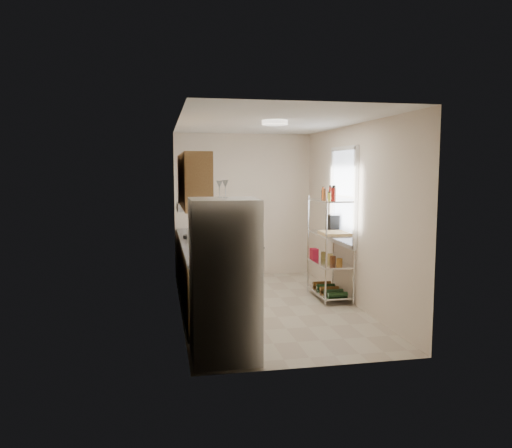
{
  "coord_description": "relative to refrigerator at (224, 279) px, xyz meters",
  "views": [
    {
      "loc": [
        -1.51,
        -6.79,
        1.97
      ],
      "look_at": [
        -0.14,
        0.25,
        1.17
      ],
      "focal_mm": 35.0,
      "sensor_mm": 36.0,
      "label": 1
    }
  ],
  "objects": [
    {
      "name": "room",
      "position": [
        0.87,
        1.78,
        0.47
      ],
      "size": [
        2.52,
        4.42,
        2.62
      ],
      "color": "#B8AC95",
      "rests_on": "ground"
    },
    {
      "name": "counter_run",
      "position": [
        -0.05,
        2.21,
        -0.38
      ],
      "size": [
        0.63,
        3.51,
        0.9
      ],
      "color": "#A57B46",
      "rests_on": "ground"
    },
    {
      "name": "upper_cabinets",
      "position": [
        -0.18,
        1.88,
        0.98
      ],
      "size": [
        0.33,
        2.2,
        0.72
      ],
      "primitive_type": "cube",
      "color": "#A57B46",
      "rests_on": "room"
    },
    {
      "name": "range_hood",
      "position": [
        -0.13,
        2.68,
        0.56
      ],
      "size": [
        0.5,
        0.6,
        0.12
      ],
      "primitive_type": "cube",
      "color": "#B7BABC",
      "rests_on": "room"
    },
    {
      "name": "window",
      "position": [
        2.1,
        2.13,
        0.72
      ],
      "size": [
        0.06,
        1.0,
        1.46
      ],
      "primitive_type": "cube",
      "color": "white",
      "rests_on": "room"
    },
    {
      "name": "bakers_rack",
      "position": [
        1.88,
        2.07,
        0.27
      ],
      "size": [
        0.45,
        0.9,
        1.73
      ],
      "color": "silver",
      "rests_on": "ground"
    },
    {
      "name": "ceiling_dome",
      "position": [
        0.87,
        1.48,
        1.74
      ],
      "size": [
        0.34,
        0.34,
        0.05
      ],
      "primitive_type": "cylinder",
      "color": "white",
      "rests_on": "room"
    },
    {
      "name": "refrigerator",
      "position": [
        0.0,
        0.0,
        0.0
      ],
      "size": [
        0.69,
        0.69,
        1.67
      ],
      "primitive_type": "cube",
      "color": "white",
      "rests_on": "ground"
    },
    {
      "name": "wine_glass_a",
      "position": [
        0.03,
        0.09,
        0.93
      ],
      "size": [
        0.07,
        0.07,
        0.18
      ],
      "primitive_type": null,
      "color": "silver",
      "rests_on": "refrigerator"
    },
    {
      "name": "wine_glass_b",
      "position": [
        -0.02,
        0.16,
        0.92
      ],
      "size": [
        0.06,
        0.06,
        0.17
      ],
      "primitive_type": null,
      "color": "silver",
      "rests_on": "refrigerator"
    },
    {
      "name": "rice_cooker",
      "position": [
        -0.12,
        2.11,
        0.18
      ],
      "size": [
        0.29,
        0.29,
        0.23
      ],
      "primitive_type": "cylinder",
      "color": "silver",
      "rests_on": "counter_run"
    },
    {
      "name": "frying_pan_large",
      "position": [
        -0.15,
        2.65,
        0.09
      ],
      "size": [
        0.38,
        0.38,
        0.05
      ],
      "primitive_type": "cylinder",
      "rotation": [
        0.0,
        0.0,
        -0.38
      ],
      "color": "black",
      "rests_on": "counter_run"
    },
    {
      "name": "frying_pan_small",
      "position": [
        -0.01,
        2.85,
        0.09
      ],
      "size": [
        0.3,
        0.3,
        0.05
      ],
      "primitive_type": "cylinder",
      "rotation": [
        0.0,
        0.0,
        0.46
      ],
      "color": "black",
      "rests_on": "counter_run"
    },
    {
      "name": "cutting_board",
      "position": [
        1.88,
        1.9,
        0.19
      ],
      "size": [
        0.39,
        0.5,
        0.03
      ],
      "primitive_type": "cube",
      "rotation": [
        0.0,
        0.0,
        -0.03
      ],
      "color": "tan",
      "rests_on": "bakers_rack"
    },
    {
      "name": "espresso_machine",
      "position": [
        1.99,
        2.31,
        0.31
      ],
      "size": [
        0.16,
        0.23,
        0.27
      ],
      "primitive_type": "cube",
      "rotation": [
        0.0,
        0.0,
        -0.01
      ],
      "color": "black",
      "rests_on": "bakers_rack"
    },
    {
      "name": "storage_bag",
      "position": [
        1.73,
        2.41,
        -0.19
      ],
      "size": [
        0.11,
        0.15,
        0.16
      ],
      "primitive_type": "cube",
      "rotation": [
        0.0,
        0.0,
        0.06
      ],
      "color": "#AD152B",
      "rests_on": "bakers_rack"
    }
  ]
}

